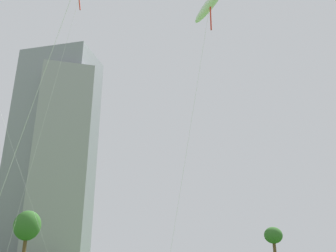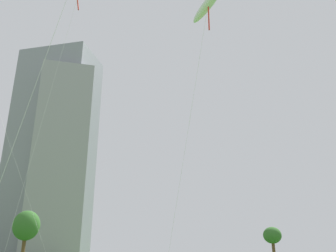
# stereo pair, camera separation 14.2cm
# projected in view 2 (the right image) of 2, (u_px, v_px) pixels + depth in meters

# --- Properties ---
(kite_flying_3) EXTENTS (4.58, 12.69, 20.16)m
(kite_flying_3) POSITION_uv_depth(u_px,v_px,m) (209.00, 4.00, 25.88)
(kite_flying_3) COLOR silver
(kite_flying_3) RESTS_ON ground
(park_tree_0) EXTENTS (3.89, 3.89, 8.15)m
(park_tree_0) POSITION_uv_depth(u_px,v_px,m) (28.00, 226.00, 51.91)
(park_tree_0) COLOR brown
(park_tree_0) RESTS_ON ground
(park_tree_1) EXTENTS (2.57, 2.57, 5.72)m
(park_tree_1) POSITION_uv_depth(u_px,v_px,m) (274.00, 236.00, 50.34)
(park_tree_1) COLOR brown
(park_tree_1) RESTS_ON ground
(distant_highrise_0) EXTENTS (22.65, 28.72, 63.18)m
(distant_highrise_0) POSITION_uv_depth(u_px,v_px,m) (62.00, 162.00, 119.92)
(distant_highrise_0) COLOR #939399
(distant_highrise_0) RESTS_ON ground
(distant_highrise_1) EXTENTS (29.09, 23.46, 73.68)m
(distant_highrise_1) POSITION_uv_depth(u_px,v_px,m) (54.00, 150.00, 124.10)
(distant_highrise_1) COLOR gray
(distant_highrise_1) RESTS_ON ground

